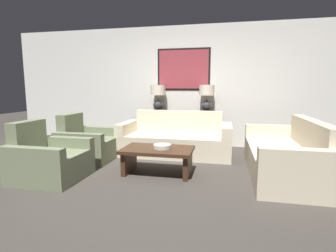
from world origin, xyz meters
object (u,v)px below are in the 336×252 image
(table_lamp_right, at_px, (207,96))
(console_table, at_px, (182,129))
(table_lamp_left, at_px, (158,95))
(couch_by_back_wall, at_px, (176,140))
(decorative_bowl, at_px, (162,146))
(armchair_near_back_wall, at_px, (87,144))
(armchair_near_camera, at_px, (48,160))
(coffee_table, at_px, (158,155))
(couch_by_side, at_px, (286,157))

(table_lamp_right, bearing_deg, console_table, 180.00)
(table_lamp_left, bearing_deg, couch_by_back_wall, -52.63)
(couch_by_back_wall, relative_size, decorative_bowl, 7.94)
(console_table, relative_size, armchair_near_back_wall, 1.72)
(console_table, bearing_deg, armchair_near_camera, -121.46)
(coffee_table, bearing_deg, table_lamp_right, 73.37)
(couch_by_back_wall, bearing_deg, table_lamp_left, 127.37)
(table_lamp_left, distance_m, coffee_table, 2.17)
(console_table, bearing_deg, coffee_table, -91.24)
(table_lamp_left, bearing_deg, decorative_bowl, -73.77)
(couch_by_side, xyz_separation_m, armchair_near_back_wall, (-3.36, 0.17, -0.01))
(couch_by_back_wall, relative_size, armchair_near_camera, 2.35)
(table_lamp_left, height_order, armchair_near_camera, table_lamp_left)
(coffee_table, bearing_deg, armchair_near_back_wall, 159.94)
(table_lamp_right, distance_m, couch_by_back_wall, 1.23)
(table_lamp_left, xyz_separation_m, couch_by_side, (2.38, -1.57, -0.85))
(table_lamp_left, height_order, couch_by_back_wall, table_lamp_left)
(couch_by_side, relative_size, armchair_near_back_wall, 2.35)
(armchair_near_back_wall, bearing_deg, console_table, 42.75)
(console_table, xyz_separation_m, coffee_table, (-0.04, -1.94, -0.10))
(couch_by_back_wall, xyz_separation_m, decorative_bowl, (0.03, -1.23, 0.15))
(console_table, height_order, couch_by_back_wall, couch_by_back_wall)
(couch_by_back_wall, relative_size, armchair_near_back_wall, 2.35)
(couch_by_side, bearing_deg, armchair_near_back_wall, 177.17)
(armchair_near_back_wall, bearing_deg, table_lamp_right, 34.32)
(couch_by_back_wall, height_order, couch_by_side, same)
(table_lamp_right, distance_m, armchair_near_back_wall, 2.63)
(couch_by_side, relative_size, coffee_table, 2.03)
(decorative_bowl, height_order, armchair_near_camera, armchair_near_camera)
(table_lamp_right, xyz_separation_m, couch_by_side, (1.31, -1.57, -0.85))
(console_table, height_order, table_lamp_left, table_lamp_left)
(couch_by_back_wall, bearing_deg, armchair_near_camera, -130.51)
(table_lamp_left, xyz_separation_m, armchair_near_back_wall, (-0.98, -1.40, -0.86))
(couch_by_back_wall, xyz_separation_m, coffee_table, (-0.04, -1.24, 0.01))
(console_table, xyz_separation_m, table_lamp_left, (-0.54, -0.00, 0.74))
(coffee_table, xyz_separation_m, armchair_near_back_wall, (-1.47, 0.54, -0.02))
(couch_by_back_wall, height_order, armchair_near_back_wall, couch_by_back_wall)
(table_lamp_right, distance_m, coffee_table, 2.19)
(coffee_table, relative_size, armchair_near_camera, 1.16)
(decorative_bowl, bearing_deg, console_table, 90.74)
(coffee_table, height_order, armchair_near_back_wall, armchair_near_back_wall)
(table_lamp_left, relative_size, couch_by_back_wall, 0.27)
(table_lamp_right, height_order, coffee_table, table_lamp_right)
(table_lamp_left, xyz_separation_m, armchair_near_camera, (-0.98, -2.48, -0.86))
(coffee_table, relative_size, armchair_near_back_wall, 1.16)
(table_lamp_right, relative_size, armchair_near_back_wall, 0.64)
(table_lamp_right, bearing_deg, armchair_near_camera, -129.64)
(console_table, xyz_separation_m, decorative_bowl, (0.03, -1.93, 0.04))
(table_lamp_left, height_order, couch_by_side, table_lamp_left)
(console_table, xyz_separation_m, couch_by_side, (1.85, -1.57, -0.11))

